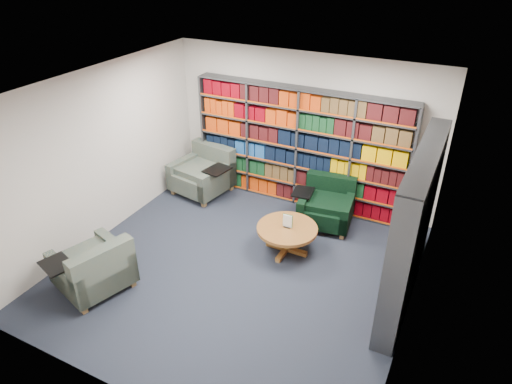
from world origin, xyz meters
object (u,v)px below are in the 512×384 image
at_px(chair_teal_left, 205,174).
at_px(coffee_table, 287,232).
at_px(chair_teal_front, 95,270).
at_px(chair_green_right, 327,205).

bearing_deg(chair_teal_left, coffee_table, -26.97).
height_order(chair_teal_left, chair_teal_front, chair_teal_left).
relative_size(chair_green_right, coffee_table, 1.13).
relative_size(chair_teal_left, chair_teal_front, 1.02).
bearing_deg(chair_teal_left, chair_green_right, -0.19).
height_order(chair_teal_left, coffee_table, chair_teal_left).
distance_m(chair_teal_left, chair_green_right, 2.55).
height_order(chair_green_right, chair_teal_front, chair_teal_front).
bearing_deg(chair_green_right, chair_teal_left, 179.81).
xyz_separation_m(chair_teal_front, coffee_table, (2.07, 2.06, 0.02)).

